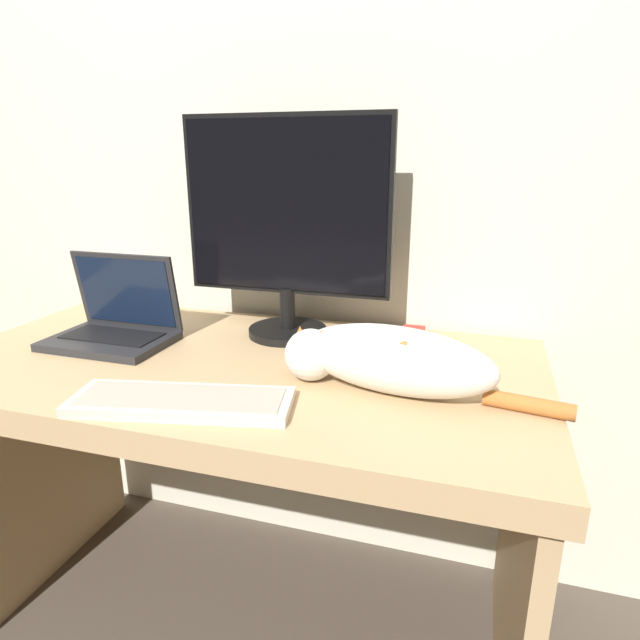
# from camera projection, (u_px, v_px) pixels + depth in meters

# --- Properties ---
(wall_back) EXTENTS (6.40, 0.06, 2.60)m
(wall_back) POSITION_uv_depth(u_px,v_px,m) (294.00, 134.00, 1.50)
(wall_back) COLOR beige
(wall_back) RESTS_ON ground_plane
(desk) EXTENTS (1.42, 0.73, 0.78)m
(desk) POSITION_uv_depth(u_px,v_px,m) (240.00, 424.00, 1.32)
(desk) COLOR tan
(desk) RESTS_ON ground_plane
(monitor) EXTENTS (0.55, 0.21, 0.57)m
(monitor) POSITION_uv_depth(u_px,v_px,m) (286.00, 223.00, 1.36)
(monitor) COLOR black
(monitor) RESTS_ON desk
(laptop) EXTENTS (0.30, 0.21, 0.22)m
(laptop) POSITION_uv_depth(u_px,v_px,m) (115.00, 325.00, 1.38)
(laptop) COLOR #232326
(laptop) RESTS_ON desk
(external_keyboard) EXTENTS (0.44, 0.22, 0.02)m
(external_keyboard) POSITION_uv_depth(u_px,v_px,m) (182.00, 401.00, 1.03)
(external_keyboard) COLOR beige
(external_keyboard) RESTS_ON desk
(cat) EXTENTS (0.58, 0.20, 0.14)m
(cat) POSITION_uv_depth(u_px,v_px,m) (385.00, 358.00, 1.08)
(cat) COLOR silver
(cat) RESTS_ON desk
(small_toy) EXTENTS (0.05, 0.05, 0.05)m
(small_toy) POSITION_uv_depth(u_px,v_px,m) (413.00, 338.00, 1.34)
(small_toy) COLOR red
(small_toy) RESTS_ON desk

